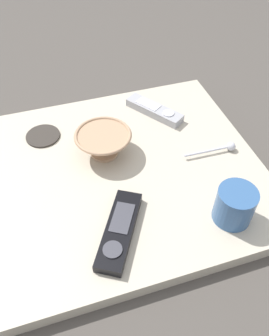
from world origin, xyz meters
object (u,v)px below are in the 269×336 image
at_px(coffee_mug, 235,205).
at_px(tv_remote_far, 119,230).
at_px(drink_coaster, 43,136).
at_px(tv_remote_near, 154,110).
at_px(cereal_bowl, 104,142).
at_px(teaspoon, 225,148).

distance_m(coffee_mug, tv_remote_far, 0.24).
height_order(tv_remote_far, drink_coaster, tv_remote_far).
bearing_deg(coffee_mug, tv_remote_near, 95.46).
bearing_deg(tv_remote_near, coffee_mug, -84.54).
xyz_separation_m(cereal_bowl, coffee_mug, (0.21, -0.27, 0.00)).
relative_size(tv_remote_far, drink_coaster, 2.15).
distance_m(coffee_mug, tv_remote_near, 0.39).
distance_m(tv_remote_near, tv_remote_far, 0.41).
distance_m(cereal_bowl, drink_coaster, 0.18).
xyz_separation_m(coffee_mug, tv_remote_far, (-0.24, 0.03, -0.03)).
distance_m(teaspoon, drink_coaster, 0.48).
height_order(tv_remote_near, tv_remote_far, same).
bearing_deg(tv_remote_far, tv_remote_near, 60.04).
relative_size(teaspoon, drink_coaster, 1.54).
bearing_deg(tv_remote_near, teaspoon, -59.11).
relative_size(teaspoon, tv_remote_far, 0.72).
xyz_separation_m(cereal_bowl, tv_remote_far, (-0.03, -0.24, -0.02)).
xyz_separation_m(coffee_mug, drink_coaster, (-0.35, 0.38, -0.04)).
xyz_separation_m(teaspoon, drink_coaster, (-0.43, 0.19, -0.01)).
distance_m(teaspoon, tv_remote_near, 0.23).
xyz_separation_m(coffee_mug, tv_remote_near, (-0.04, 0.38, -0.03)).
height_order(coffee_mug, teaspoon, coffee_mug).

